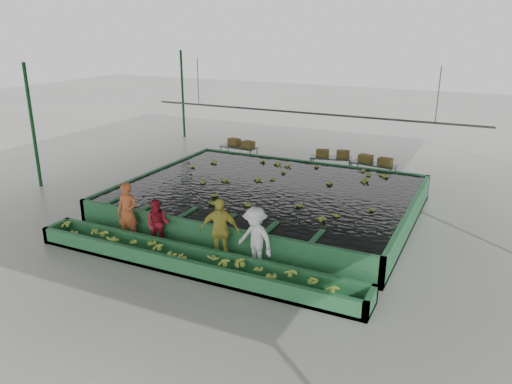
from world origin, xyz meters
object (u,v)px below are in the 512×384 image
at_px(worker_b, 158,224).
at_px(worker_d, 255,239).
at_px(box_stack_right, 375,164).
at_px(packing_table_right, 373,173).
at_px(flotation_tank, 268,199).
at_px(packing_table_mid, 331,166).
at_px(box_stack_mid, 333,157).
at_px(sorting_trough, 190,261).
at_px(box_stack_left, 241,146).
at_px(worker_a, 128,213).
at_px(worker_c, 220,230).
at_px(packing_table_left, 239,155).

xyz_separation_m(worker_b, worker_d, (3.22, 0.00, 0.14)).
xyz_separation_m(worker_b, box_stack_right, (4.32, 9.20, 0.10)).
distance_m(worker_d, packing_table_right, 9.33).
bearing_deg(flotation_tank, packing_table_right, 62.31).
xyz_separation_m(packing_table_mid, box_stack_mid, (0.06, 0.03, 0.42)).
height_order(sorting_trough, packing_table_mid, packing_table_mid).
distance_m(box_stack_left, box_stack_mid, 4.58).
bearing_deg(flotation_tank, packing_table_mid, 82.92).
bearing_deg(sorting_trough, packing_table_right, 75.49).
relative_size(worker_a, packing_table_mid, 1.03).
bearing_deg(sorting_trough, box_stack_right, 75.07).
height_order(box_stack_mid, box_stack_right, box_stack_right).
height_order(packing_table_right, box_stack_left, box_stack_left).
relative_size(worker_c, packing_table_right, 1.00).
distance_m(worker_b, worker_d, 3.22).
bearing_deg(box_stack_mid, worker_d, -84.86).
bearing_deg(box_stack_mid, packing_table_right, -9.62).
height_order(worker_b, worker_d, worker_d).
bearing_deg(worker_b, sorting_trough, -45.57).
xyz_separation_m(worker_c, packing_table_mid, (0.18, 9.55, -0.53)).
bearing_deg(box_stack_left, packing_table_right, -3.56).
relative_size(worker_c, packing_table_left, 1.03).
height_order(packing_table_left, box_stack_left, box_stack_left).
distance_m(worker_b, packing_table_mid, 9.83).
bearing_deg(packing_table_right, box_stack_mid, 170.38).
bearing_deg(worker_d, box_stack_right, 100.37).
relative_size(worker_a, packing_table_left, 1.03).
distance_m(worker_d, box_stack_mid, 9.62).
distance_m(packing_table_right, box_stack_mid, 1.96).
height_order(flotation_tank, box_stack_mid, box_stack_mid).
bearing_deg(sorting_trough, worker_d, 26.96).
relative_size(packing_table_left, box_stack_mid, 1.25).
relative_size(box_stack_left, box_stack_right, 1.01).
height_order(flotation_tank, packing_table_left, flotation_tank).
relative_size(sorting_trough, box_stack_left, 6.96).
bearing_deg(worker_a, packing_table_left, 88.55).
xyz_separation_m(sorting_trough, box_stack_right, (2.67, 10.00, 0.61)).
bearing_deg(packing_table_left, worker_c, -65.18).
xyz_separation_m(worker_d, box_stack_left, (-5.44, 9.66, -0.06)).
relative_size(packing_table_left, packing_table_mid, 1.00).
bearing_deg(box_stack_left, box_stack_right, -4.00).
relative_size(flotation_tank, worker_d, 5.59).
bearing_deg(box_stack_mid, packing_table_left, -179.99).
relative_size(flotation_tank, worker_c, 5.30).
xyz_separation_m(worker_a, box_stack_mid, (3.46, 9.58, -0.11)).
distance_m(worker_a, box_stack_mid, 10.18).
distance_m(worker_a, worker_b, 1.11).
height_order(worker_b, box_stack_right, worker_b).
xyz_separation_m(flotation_tank, packing_table_left, (-3.96, 5.28, -0.04)).
height_order(sorting_trough, box_stack_right, box_stack_right).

